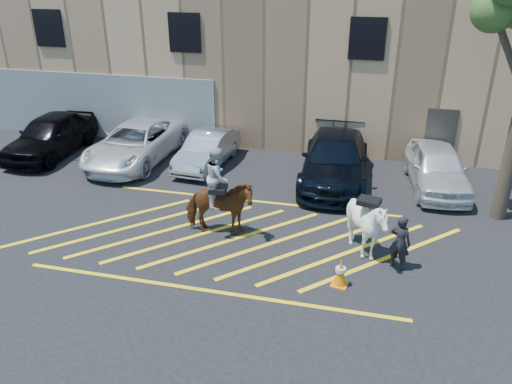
% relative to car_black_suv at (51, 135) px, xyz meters
% --- Properties ---
extents(ground, '(90.00, 90.00, 0.00)m').
position_rel_car_black_suv_xyz_m(ground, '(9.02, -4.55, -0.81)').
color(ground, black).
rests_on(ground, ground).
extents(car_black_suv, '(2.03, 4.82, 1.63)m').
position_rel_car_black_suv_xyz_m(car_black_suv, '(0.00, 0.00, 0.00)').
color(car_black_suv, black).
rests_on(car_black_suv, ground).
extents(car_white_pickup, '(2.60, 5.35, 1.47)m').
position_rel_car_black_suv_xyz_m(car_white_pickup, '(3.64, 0.08, -0.08)').
color(car_white_pickup, silver).
rests_on(car_white_pickup, ground).
extents(car_silver_sedan, '(1.63, 3.94, 1.27)m').
position_rel_car_black_suv_xyz_m(car_silver_sedan, '(6.48, 0.31, -0.18)').
color(car_silver_sedan, '#9599A2').
rests_on(car_silver_sedan, ground).
extents(car_blue_suv, '(2.43, 5.60, 1.60)m').
position_rel_car_black_suv_xyz_m(car_blue_suv, '(11.33, 0.01, -0.01)').
color(car_blue_suv, black).
rests_on(car_blue_suv, ground).
extents(car_white_suv, '(2.20, 4.50, 1.48)m').
position_rel_car_black_suv_xyz_m(car_white_suv, '(14.79, 0.18, -0.08)').
color(car_white_suv, white).
rests_on(car_white_suv, ground).
extents(handler, '(0.65, 0.56, 1.50)m').
position_rel_car_black_suv_xyz_m(handler, '(13.46, -5.26, -0.07)').
color(handler, black).
rests_on(handler, ground).
extents(warehouse, '(32.42, 10.20, 7.30)m').
position_rel_car_black_suv_xyz_m(warehouse, '(9.01, 7.44, 2.84)').
color(warehouse, tan).
rests_on(warehouse, ground).
extents(hatching_zone, '(12.60, 5.12, 0.01)m').
position_rel_car_black_suv_xyz_m(hatching_zone, '(9.02, -4.85, -0.81)').
color(hatching_zone, yellow).
rests_on(hatching_zone, ground).
extents(mounted_bay, '(2.10, 1.15, 2.64)m').
position_rel_car_black_suv_xyz_m(mounted_bay, '(8.51, -4.65, 0.25)').
color(mounted_bay, maroon).
rests_on(mounted_bay, ground).
extents(saddled_white, '(1.78, 1.91, 1.78)m').
position_rel_car_black_suv_xyz_m(saddled_white, '(12.60, -4.82, 0.08)').
color(saddled_white, white).
rests_on(saddled_white, ground).
extents(traffic_cone, '(0.44, 0.44, 0.73)m').
position_rel_car_black_suv_xyz_m(traffic_cone, '(12.09, -6.37, -0.45)').
color(traffic_cone, orange).
rests_on(traffic_cone, ground).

